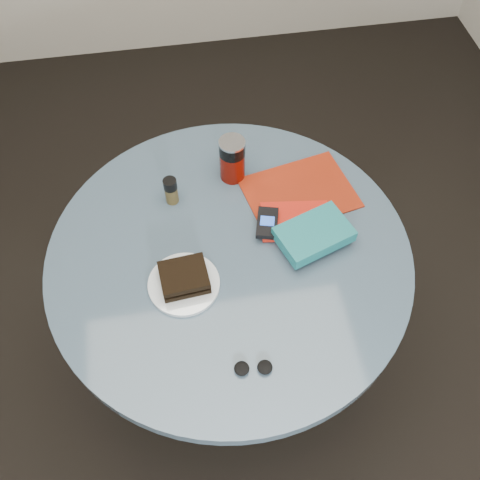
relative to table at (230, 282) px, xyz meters
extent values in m
plane|color=black|center=(0.00, 0.00, -0.59)|extent=(4.00, 4.00, 0.00)
cylinder|color=black|center=(0.00, 0.00, -0.57)|extent=(0.48, 0.48, 0.03)
cylinder|color=black|center=(0.00, 0.00, -0.22)|extent=(0.11, 0.11, 0.68)
cylinder|color=#374B5C|center=(0.00, 0.00, 0.14)|extent=(1.00, 1.00, 0.04)
cylinder|color=silver|center=(-0.13, -0.08, 0.17)|extent=(0.20, 0.20, 0.01)
cube|color=black|center=(-0.13, -0.08, 0.18)|extent=(0.13, 0.11, 0.02)
cube|color=#2F1F12|center=(-0.13, -0.08, 0.20)|extent=(0.11, 0.10, 0.01)
cube|color=black|center=(-0.13, -0.08, 0.21)|extent=(0.13, 0.11, 0.02)
cylinder|color=#5E0C04|center=(0.05, 0.27, 0.21)|extent=(0.08, 0.08, 0.10)
cylinder|color=black|center=(0.05, 0.27, 0.28)|extent=(0.08, 0.08, 0.04)
cylinder|color=silver|center=(0.05, 0.27, 0.30)|extent=(0.08, 0.08, 0.01)
cylinder|color=#453B1D|center=(-0.14, 0.20, 0.19)|extent=(0.05, 0.05, 0.06)
cylinder|color=black|center=(-0.14, 0.20, 0.24)|extent=(0.05, 0.05, 0.03)
cube|color=maroon|center=(0.24, 0.17, 0.17)|extent=(0.35, 0.29, 0.01)
cube|color=red|center=(0.20, 0.06, 0.18)|extent=(0.21, 0.15, 0.02)
cube|color=#16646A|center=(0.23, -0.01, 0.20)|extent=(0.23, 0.18, 0.04)
cube|color=black|center=(0.12, 0.06, 0.19)|extent=(0.08, 0.11, 0.02)
cube|color=blue|center=(0.12, 0.06, 0.20)|extent=(0.05, 0.04, 0.00)
ellipsoid|color=black|center=(-0.02, -0.34, 0.17)|extent=(0.04, 0.04, 0.02)
ellipsoid|color=black|center=(0.03, -0.34, 0.17)|extent=(0.04, 0.04, 0.02)
camera|label=1|loc=(-0.10, -0.79, 1.39)|focal=40.00mm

